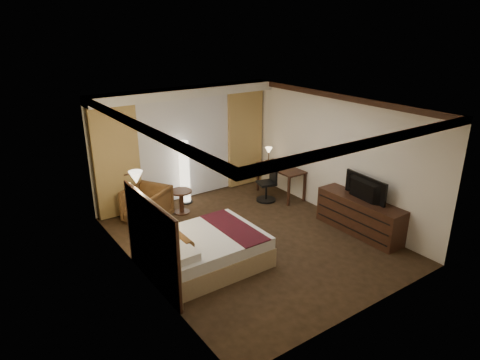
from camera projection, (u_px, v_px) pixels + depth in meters
floor at (251, 240)px, 8.54m from camera, size 4.50×5.50×0.01m
ceiling at (253, 105)px, 7.59m from camera, size 4.50×5.50×0.01m
back_wall at (183, 144)px, 10.17m from camera, size 4.50×0.02×2.70m
left_wall at (140, 204)px, 6.86m from camera, size 0.02×5.50×2.70m
right_wall at (335, 156)px, 9.27m from camera, size 0.02×5.50×2.70m
crown_molding at (253, 108)px, 7.61m from camera, size 4.50×5.50×0.12m
soffit at (186, 92)px, 9.54m from camera, size 4.50×0.50×0.20m
curtain_sheer at (185, 149)px, 10.15m from camera, size 2.48×0.04×2.45m
curtain_left_drape at (116, 162)px, 9.19m from camera, size 1.00×0.14×2.45m
curtain_right_drape at (245, 138)px, 11.01m from camera, size 1.00×0.14×2.45m
wall_sconce at (136, 177)px, 7.22m from camera, size 0.24×0.24×0.24m
bed at (206, 250)px, 7.57m from camera, size 1.96×1.53×0.57m
headboard at (152, 243)px, 6.88m from camera, size 0.12×1.83×1.50m
armchair at (147, 203)px, 9.19m from camera, size 1.10×1.12×0.86m
side_table at (182, 202)px, 9.64m from camera, size 0.49×0.49×0.54m
floor_lamp at (185, 172)px, 10.03m from camera, size 0.32×0.32×1.53m
desk at (281, 181)px, 10.56m from camera, size 0.55×1.29×0.75m
desk_lamp at (269, 155)px, 10.74m from camera, size 0.18×0.18×0.34m
office_chair at (266, 182)px, 10.22m from camera, size 0.57×0.57×0.97m
dresser at (359, 216)px, 8.72m from camera, size 0.50×1.91×0.74m
television at (362, 185)px, 8.46m from camera, size 0.72×1.12×0.14m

